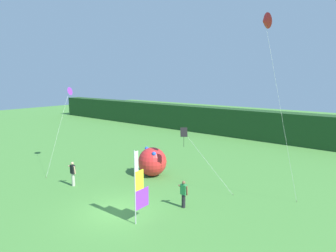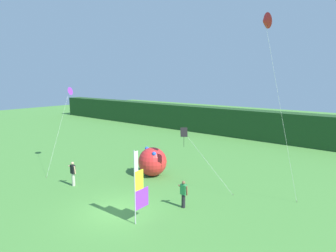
{
  "view_description": "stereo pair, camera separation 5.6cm",
  "coord_description": "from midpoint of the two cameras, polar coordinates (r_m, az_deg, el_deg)",
  "views": [
    {
      "loc": [
        11.52,
        -9.91,
        7.44
      ],
      "look_at": [
        0.62,
        3.86,
        4.45
      ],
      "focal_mm": 30.18,
      "sensor_mm": 36.0,
      "label": 1
    },
    {
      "loc": [
        11.56,
        -9.88,
        7.44
      ],
      "look_at": [
        0.62,
        3.86,
        4.45
      ],
      "focal_mm": 30.18,
      "sensor_mm": 36.0,
      "label": 2
    }
  ],
  "objects": [
    {
      "name": "kite_black_diamond_0",
      "position": [
        19.2,
        3.7,
        -2.06
      ],
      "size": [
        3.8,
        0.9,
        4.11
      ],
      "color": "brown",
      "rests_on": "ground"
    },
    {
      "name": "person_near_banner",
      "position": [
        20.93,
        -18.74,
        -9.01
      ],
      "size": [
        0.55,
        0.48,
        1.73
      ],
      "color": "#B7B2A3",
      "rests_on": "ground"
    },
    {
      "name": "inflatable_balloon",
      "position": [
        21.87,
        -3.25,
        -7.19
      ],
      "size": [
        2.2,
        2.23,
        2.2
      ],
      "color": "red",
      "rests_on": "ground"
    },
    {
      "name": "kite_purple_delta_1",
      "position": [
        25.32,
        -19.48,
        6.53
      ],
      "size": [
        1.82,
        3.7,
        6.7
      ],
      "color": "brown",
      "rests_on": "ground"
    },
    {
      "name": "distant_treeline",
      "position": [
        36.03,
        19.17,
        0.06
      ],
      "size": [
        80.0,
        2.4,
        3.54
      ],
      "primitive_type": "cube",
      "color": "#1E421E",
      "rests_on": "ground"
    },
    {
      "name": "ground_plane",
      "position": [
        16.93,
        -10.34,
        -16.59
      ],
      "size": [
        120.0,
        120.0,
        0.0
      ],
      "primitive_type": "plane",
      "color": "#478438"
    },
    {
      "name": "person_mid_field",
      "position": [
        16.78,
        3.07,
        -13.43
      ],
      "size": [
        0.55,
        0.48,
        1.63
      ],
      "color": "black",
      "rests_on": "ground"
    },
    {
      "name": "banner_flag",
      "position": [
        14.9,
        -5.97,
        -12.3
      ],
      "size": [
        0.06,
        1.03,
        3.93
      ],
      "color": "#B7B7BC",
      "rests_on": "ground"
    },
    {
      "name": "kite_red_delta_2",
      "position": [
        17.16,
        18.96,
        19.29
      ],
      "size": [
        2.44,
        2.13,
        10.95
      ],
      "color": "brown",
      "rests_on": "ground"
    }
  ]
}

